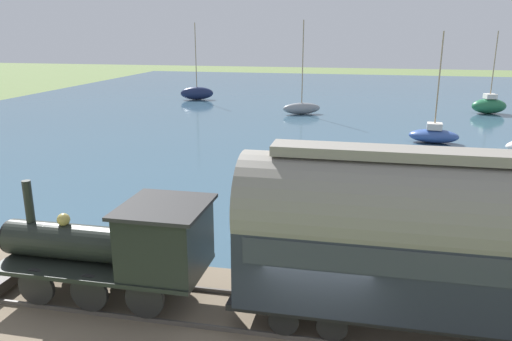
{
  "coord_description": "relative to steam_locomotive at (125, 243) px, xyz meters",
  "views": [
    {
      "loc": [
        -10.54,
        -0.77,
        7.75
      ],
      "look_at": [
        7.82,
        3.12,
        2.48
      ],
      "focal_mm": 35.0,
      "sensor_mm": 36.0,
      "label": 1
    }
  ],
  "objects": [
    {
      "name": "sailboat_gray",
      "position": [
        35.9,
        -0.51,
        -1.51
      ],
      "size": [
        2.37,
        3.77,
        8.7
      ],
      "rotation": [
        0.0,
        0.0,
        0.4
      ],
      "color": "gray",
      "rests_on": "harbor_water"
    },
    {
      "name": "passenger_coach",
      "position": [
        0.0,
        -7.84,
        0.88
      ],
      "size": [
        2.61,
        9.42,
        4.63
      ],
      "color": "black",
      "rests_on": "rail_embankment"
    },
    {
      "name": "rowboat_mid_harbor",
      "position": [
        5.66,
        -2.62,
        -1.96
      ],
      "size": [
        1.23,
        2.37,
        0.34
      ],
      "rotation": [
        0.0,
        0.0,
        0.19
      ],
      "color": "beige",
      "rests_on": "harbor_water"
    },
    {
      "name": "harbor_water",
      "position": [
        42.75,
        -5.34,
        -2.13
      ],
      "size": [
        80.0,
        80.0,
        0.01
      ],
      "color": "#38566B",
      "rests_on": "ground"
    },
    {
      "name": "sailboat_blue",
      "position": [
        25.25,
        -11.28,
        -1.55
      ],
      "size": [
        2.04,
        3.59,
        7.73
      ],
      "rotation": [
        0.0,
        0.0,
        -0.11
      ],
      "color": "#335199",
      "rests_on": "harbor_water"
    },
    {
      "name": "sailboat_green",
      "position": [
        40.01,
        -18.16,
        -1.33
      ],
      "size": [
        2.3,
        3.51,
        7.73
      ],
      "rotation": [
        0.0,
        0.0,
        0.17
      ],
      "color": "#236B42",
      "rests_on": "harbor_water"
    },
    {
      "name": "sailboat_navy",
      "position": [
        43.75,
        12.63,
        -1.36
      ],
      "size": [
        2.27,
        3.98,
        8.61
      ],
      "rotation": [
        0.0,
        0.0,
        0.27
      ],
      "color": "#192347",
      "rests_on": "harbor_water"
    },
    {
      "name": "rail_embankment",
      "position": [
        0.0,
        -5.34,
        -1.93
      ],
      "size": [
        4.9,
        56.0,
        0.52
      ],
      "color": "#756651",
      "rests_on": "ground"
    },
    {
      "name": "rowboat_far_out",
      "position": [
        9.25,
        -12.35,
        -1.96
      ],
      "size": [
        1.2,
        3.03,
        0.35
      ],
      "rotation": [
        0.0,
        0.0,
        -0.05
      ],
      "color": "#B7B2A3",
      "rests_on": "harbor_water"
    },
    {
      "name": "steam_locomotive",
      "position": [
        0.0,
        0.0,
        0.0
      ],
      "size": [
        2.41,
        6.32,
        3.23
      ],
      "color": "black",
      "rests_on": "rail_embankment"
    }
  ]
}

